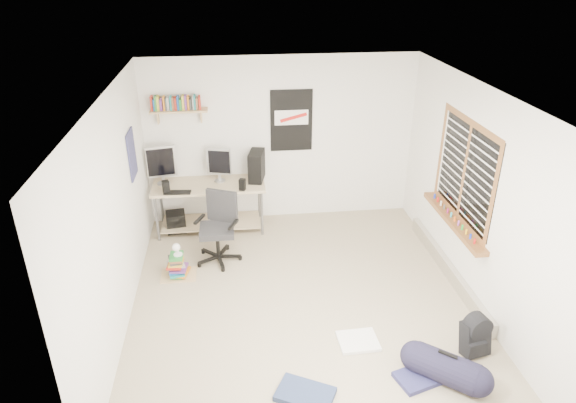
{
  "coord_description": "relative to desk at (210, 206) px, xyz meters",
  "views": [
    {
      "loc": [
        -0.75,
        -5.0,
        3.75
      ],
      "look_at": [
        -0.13,
        0.27,
        1.19
      ],
      "focal_mm": 32.0,
      "sensor_mm": 36.0,
      "label": 1
    }
  ],
  "objects": [
    {
      "name": "floor",
      "position": [
        1.1,
        -1.94,
        -0.37
      ],
      "size": [
        4.0,
        4.5,
        0.01
      ],
      "primitive_type": "cube",
      "color": "gray",
      "rests_on": "ground"
    },
    {
      "name": "ceiling",
      "position": [
        1.1,
        -1.94,
        2.14
      ],
      "size": [
        4.0,
        4.5,
        0.01
      ],
      "primitive_type": "cube",
      "color": "white",
      "rests_on": "ground"
    },
    {
      "name": "back_wall",
      "position": [
        1.1,
        0.31,
        0.89
      ],
      "size": [
        4.0,
        0.01,
        2.5
      ],
      "primitive_type": "cube",
      "color": "silver",
      "rests_on": "ground"
    },
    {
      "name": "left_wall",
      "position": [
        -0.9,
        -1.94,
        0.89
      ],
      "size": [
        0.01,
        4.5,
        2.5
      ],
      "primitive_type": "cube",
      "color": "silver",
      "rests_on": "ground"
    },
    {
      "name": "right_wall",
      "position": [
        3.11,
        -1.94,
        0.89
      ],
      "size": [
        0.01,
        4.5,
        2.5
      ],
      "primitive_type": "cube",
      "color": "silver",
      "rests_on": "ground"
    },
    {
      "name": "desk",
      "position": [
        0.0,
        0.0,
        0.0
      ],
      "size": [
        1.63,
        0.73,
        0.74
      ],
      "primitive_type": "cube",
      "rotation": [
        0.0,
        0.0,
        0.02
      ],
      "color": "#C9BE8B",
      "rests_on": "floor"
    },
    {
      "name": "monitor_left",
      "position": [
        -0.65,
        0.06,
        0.6
      ],
      "size": [
        0.43,
        0.18,
        0.46
      ],
      "primitive_type": "cube",
      "rotation": [
        0.0,
        0.0,
        0.2
      ],
      "color": "#A19FA4",
      "rests_on": "desk"
    },
    {
      "name": "monitor_right",
      "position": [
        0.16,
        0.06,
        0.57
      ],
      "size": [
        0.36,
        0.18,
        0.39
      ],
      "primitive_type": "cube",
      "rotation": [
        0.0,
        0.0,
        -0.27
      ],
      "color": "#A1A1A5",
      "rests_on": "desk"
    },
    {
      "name": "pc_tower",
      "position": [
        0.71,
        0.06,
        0.59
      ],
      "size": [
        0.28,
        0.44,
        0.43
      ],
      "primitive_type": "cube",
      "rotation": [
        0.0,
        0.0,
        -0.21
      ],
      "color": "black",
      "rests_on": "desk"
    },
    {
      "name": "keyboard",
      "position": [
        -0.43,
        -0.29,
        0.38
      ],
      "size": [
        0.38,
        0.16,
        0.02
      ],
      "primitive_type": "cube",
      "rotation": [
        0.0,
        0.0,
        -0.09
      ],
      "color": "black",
      "rests_on": "desk"
    },
    {
      "name": "speaker_left",
      "position": [
        -0.58,
        -0.27,
        0.46
      ],
      "size": [
        0.11,
        0.11,
        0.18
      ],
      "primitive_type": "cube",
      "rotation": [
        0.0,
        0.0,
        0.34
      ],
      "color": "black",
      "rests_on": "desk"
    },
    {
      "name": "speaker_right",
      "position": [
        0.48,
        -0.29,
        0.46
      ],
      "size": [
        0.11,
        0.11,
        0.16
      ],
      "primitive_type": "cube",
      "rotation": [
        0.0,
        0.0,
        -0.36
      ],
      "color": "black",
      "rests_on": "desk"
    },
    {
      "name": "office_chair",
      "position": [
        0.11,
        -0.93,
        0.12
      ],
      "size": [
        0.83,
        0.83,
        0.96
      ],
      "primitive_type": "cube",
      "rotation": [
        0.0,
        0.0,
        -0.43
      ],
      "color": "#272629",
      "rests_on": "floor"
    },
    {
      "name": "wall_shelf",
      "position": [
        -0.35,
        0.2,
        1.42
      ],
      "size": [
        0.8,
        0.22,
        0.24
      ],
      "primitive_type": "cube",
      "color": "tan",
      "rests_on": "back_wall"
    },
    {
      "name": "poster_back_wall",
      "position": [
        1.25,
        0.29,
        1.19
      ],
      "size": [
        0.62,
        0.03,
        0.92
      ],
      "primitive_type": "cube",
      "color": "black",
      "rests_on": "back_wall"
    },
    {
      "name": "poster_left_wall",
      "position": [
        -0.88,
        -0.74,
        1.14
      ],
      "size": [
        0.02,
        0.42,
        0.6
      ],
      "primitive_type": "cube",
      "color": "navy",
      "rests_on": "left_wall"
    },
    {
      "name": "window",
      "position": [
        3.05,
        -1.64,
        1.08
      ],
      "size": [
        0.1,
        1.5,
        1.26
      ],
      "primitive_type": "cube",
      "color": "brown",
      "rests_on": "right_wall"
    },
    {
      "name": "baseboard_heater",
      "position": [
        3.06,
        -1.64,
        -0.28
      ],
      "size": [
        0.08,
        2.5,
        0.18
      ],
      "primitive_type": "cube",
      "color": "#B7B2A8",
      "rests_on": "floor"
    },
    {
      "name": "backpack",
      "position": [
        2.74,
        -3.06,
        -0.16
      ],
      "size": [
        0.32,
        0.27,
        0.37
      ],
      "primitive_type": "cube",
      "rotation": [
        0.0,
        0.0,
        0.21
      ],
      "color": "black",
      "rests_on": "floor"
    },
    {
      "name": "duffel_bag",
      "position": [
        2.3,
        -3.4,
        -0.22
      ],
      "size": [
        0.44,
        0.44,
        0.61
      ],
      "primitive_type": "cylinder",
      "rotation": [
        0.0,
        0.0,
        -0.7
      ],
      "color": "black",
      "rests_on": "floor"
    },
    {
      "name": "tshirt",
      "position": [
        1.6,
        -2.77,
        -0.34
      ],
      "size": [
        0.43,
        0.37,
        0.04
      ],
      "primitive_type": "cube",
      "rotation": [
        0.0,
        0.0,
        0.03
      ],
      "color": "silver",
      "rests_on": "floor"
    },
    {
      "name": "jeans_a",
      "position": [
        0.93,
        -3.44,
        -0.33
      ],
      "size": [
        0.62,
        0.54,
        0.06
      ],
      "primitive_type": "cube",
      "rotation": [
        0.0,
        0.0,
        -0.49
      ],
      "color": "#222E4F",
      "rests_on": "floor"
    },
    {
      "name": "jeans_b",
      "position": [
        2.05,
        -3.36,
        -0.34
      ],
      "size": [
        0.48,
        0.41,
        0.05
      ],
      "primitive_type": "cube",
      "rotation": [
        0.0,
        0.0,
        0.3
      ],
      "color": "#22224D",
      "rests_on": "floor"
    },
    {
      "name": "book_stack",
      "position": [
        -0.4,
        -1.25,
        -0.21
      ],
      "size": [
        0.48,
        0.41,
        0.31
      ],
      "primitive_type": "cube",
      "rotation": [
        0.0,
        0.0,
        -0.09
      ],
      "color": "brown",
      "rests_on": "floor"
    },
    {
      "name": "desk_lamp",
      "position": [
        -0.38,
        -1.27,
        0.02
      ],
      "size": [
        0.12,
        0.19,
        0.19
      ],
      "primitive_type": "cube",
      "rotation": [
        0.0,
        0.0,
        -0.06
      ],
      "color": "white",
      "rests_on": "book_stack"
    },
    {
      "name": "subwoofer",
      "position": [
        -0.52,
        -0.02,
        -0.22
      ],
      "size": [
        0.31,
        0.31,
        0.31
      ],
      "primitive_type": "cube",
      "rotation": [
        0.0,
        0.0,
        0.13
      ],
      "color": "black",
      "rests_on": "floor"
    }
  ]
}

